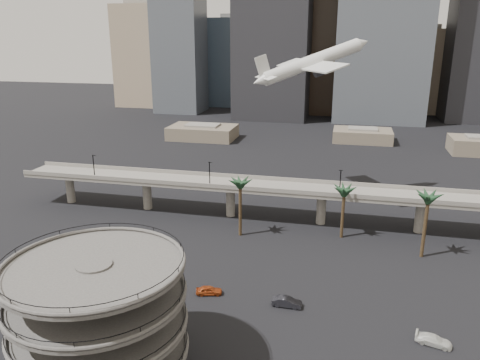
% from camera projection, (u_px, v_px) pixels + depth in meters
% --- Properties ---
extents(parking_ramp, '(22.20, 22.20, 17.35)m').
position_uv_depth(parking_ramp, '(98.00, 310.00, 58.35)').
color(parking_ramp, '#484644').
rests_on(parking_ramp, ground).
extents(overpass, '(130.00, 9.30, 14.70)m').
position_uv_depth(overpass, '(275.00, 191.00, 111.14)').
color(overpass, slate).
rests_on(overpass, ground).
extents(palm_trees, '(42.40, 10.40, 14.00)m').
position_uv_depth(palm_trees, '(334.00, 192.00, 97.26)').
color(palm_trees, '#412F1C').
rests_on(palm_trees, ground).
extents(low_buildings, '(135.00, 27.50, 6.80)m').
position_uv_depth(low_buildings, '(325.00, 137.00, 192.18)').
color(low_buildings, '#6A5F4E').
rests_on(low_buildings, ground).
extents(skyline, '(269.00, 86.00, 134.48)m').
position_uv_depth(skyline, '(354.00, 22.00, 246.24)').
color(skyline, gray).
rests_on(skyline, ground).
extents(airborne_jet, '(29.23, 27.48, 12.92)m').
position_uv_depth(airborne_jet, '(312.00, 62.00, 116.69)').
color(airborne_jet, silver).
rests_on(airborne_jet, ground).
extents(car_a, '(4.77, 2.87, 1.52)m').
position_uv_depth(car_a, '(209.00, 290.00, 80.27)').
color(car_a, '#A54017').
rests_on(car_a, ground).
extents(car_b, '(4.94, 1.75, 1.62)m').
position_uv_depth(car_b, '(287.00, 302.00, 76.66)').
color(car_b, black).
rests_on(car_b, ground).
extents(car_c, '(5.39, 3.21, 1.46)m').
position_uv_depth(car_c, '(434.00, 340.00, 67.19)').
color(car_c, silver).
rests_on(car_c, ground).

